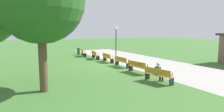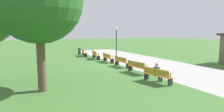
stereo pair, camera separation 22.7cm
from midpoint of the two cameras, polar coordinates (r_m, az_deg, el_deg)
name	(u,v)px [view 1 (the left image)]	position (r m, az deg, el deg)	size (l,w,h in m)	color
ground_plane	(115,64)	(17.90, 0.56, -2.48)	(120.00, 120.00, 0.00)	#3D6B2D
path_paving	(144,62)	(19.67, 9.22, -1.68)	(28.60, 6.15, 0.01)	#A39E99
bench_0	(83,52)	(23.83, -8.84, 1.04)	(1.95, 0.84, 0.89)	orange
bench_1	(95,55)	(21.43, -5.39, 0.40)	(1.94, 0.70, 0.89)	orange
bench_2	(108,58)	(19.01, -1.65, -0.45)	(1.91, 0.55, 0.89)	orange
bench_3	(122,61)	(16.58, 2.51, -1.60)	(1.91, 0.55, 0.89)	orange
bench_4	(138,67)	(14.16, 7.29, -3.19)	(1.94, 0.70, 0.89)	orange
bench_5	(158,75)	(11.77, 13.09, -5.48)	(1.95, 0.84, 0.89)	orange
person_seated	(159,72)	(11.89, 13.25, -4.57)	(0.40, 0.57, 1.20)	navy
lamp_post	(116,36)	(20.83, 0.88, 5.87)	(0.32, 0.32, 3.56)	black
trash_bin	(79,51)	(25.62, -10.17, 1.38)	(0.42, 0.42, 0.90)	#2D512D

